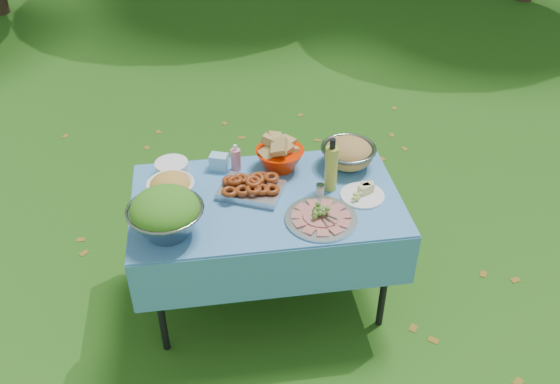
# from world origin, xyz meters

# --- Properties ---
(ground) EXTENTS (80.00, 80.00, 0.00)m
(ground) POSITION_xyz_m (0.00, 0.00, 0.00)
(ground) COLOR #193C0A
(ground) RESTS_ON ground
(picnic_table) EXTENTS (1.46, 0.86, 0.76)m
(picnic_table) POSITION_xyz_m (0.00, 0.00, 0.38)
(picnic_table) COLOR #84DAFF
(picnic_table) RESTS_ON ground
(salad_bowl) EXTENTS (0.50, 0.50, 0.25)m
(salad_bowl) POSITION_xyz_m (-0.53, -0.22, 0.89)
(salad_bowl) COLOR gray
(salad_bowl) RESTS_ON picnic_table
(pasta_bowl_white) EXTENTS (0.32, 0.32, 0.14)m
(pasta_bowl_white) POSITION_xyz_m (-0.51, 0.08, 0.83)
(pasta_bowl_white) COLOR white
(pasta_bowl_white) RESTS_ON picnic_table
(plate_stack) EXTENTS (0.22, 0.22, 0.09)m
(plate_stack) POSITION_xyz_m (-0.51, 0.30, 0.80)
(plate_stack) COLOR white
(plate_stack) RESTS_ON picnic_table
(wipes_box) EXTENTS (0.12, 0.10, 0.09)m
(wipes_box) POSITION_xyz_m (-0.24, 0.32, 0.81)
(wipes_box) COLOR #9AD6F9
(wipes_box) RESTS_ON picnic_table
(sanitizer_bottle) EXTENTS (0.07, 0.07, 0.16)m
(sanitizer_bottle) POSITION_xyz_m (-0.14, 0.30, 0.84)
(sanitizer_bottle) COLOR pink
(sanitizer_bottle) RESTS_ON picnic_table
(bread_bowl) EXTENTS (0.35, 0.35, 0.19)m
(bread_bowl) POSITION_xyz_m (0.12, 0.28, 0.85)
(bread_bowl) COLOR red
(bread_bowl) RESTS_ON picnic_table
(pasta_bowl_steel) EXTENTS (0.40, 0.40, 0.17)m
(pasta_bowl_steel) POSITION_xyz_m (0.51, 0.25, 0.85)
(pasta_bowl_steel) COLOR gray
(pasta_bowl_steel) RESTS_ON picnic_table
(fried_tray) EXTENTS (0.41, 0.36, 0.08)m
(fried_tray) POSITION_xyz_m (-0.08, 0.05, 0.80)
(fried_tray) COLOR #BABBBF
(fried_tray) RESTS_ON picnic_table
(charcuterie_platter) EXTENTS (0.45, 0.45, 0.09)m
(charcuterie_platter) POSITION_xyz_m (0.26, -0.23, 0.80)
(charcuterie_platter) COLOR silver
(charcuterie_platter) RESTS_ON picnic_table
(oil_bottle) EXTENTS (0.09, 0.09, 0.32)m
(oil_bottle) POSITION_xyz_m (0.36, 0.03, 0.92)
(oil_bottle) COLOR #ADB73A
(oil_bottle) RESTS_ON picnic_table
(cheese_plate) EXTENTS (0.27, 0.27, 0.07)m
(cheese_plate) POSITION_xyz_m (0.52, -0.06, 0.79)
(cheese_plate) COLOR white
(cheese_plate) RESTS_ON picnic_table
(shaker) EXTENTS (0.06, 0.06, 0.07)m
(shaker) POSITION_xyz_m (0.29, -0.02, 0.80)
(shaker) COLOR silver
(shaker) RESTS_ON picnic_table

